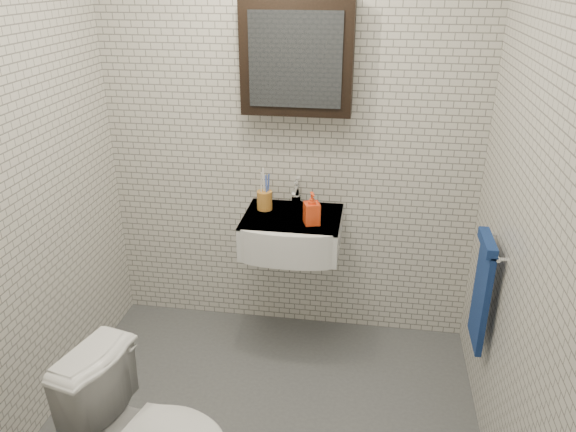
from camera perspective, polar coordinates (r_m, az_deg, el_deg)
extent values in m
cube|color=#4D5055|center=(3.03, -2.92, -20.82)|extent=(2.20, 2.00, 0.01)
cube|color=silver|center=(3.26, 0.17, 8.09)|extent=(2.20, 0.02, 2.50)
cube|color=silver|center=(1.50, -11.84, -13.15)|extent=(2.20, 0.02, 2.50)
cube|color=silver|center=(2.78, -26.37, 2.65)|extent=(0.02, 2.00, 2.50)
cube|color=silver|center=(2.37, 23.44, -0.22)|extent=(0.02, 2.00, 2.50)
cube|color=white|center=(3.23, 0.43, -1.61)|extent=(0.55, 0.45, 0.20)
cylinder|color=silver|center=(3.21, 0.49, -0.04)|extent=(0.31, 0.31, 0.02)
cylinder|color=silver|center=(3.20, 0.49, 0.09)|extent=(0.04, 0.04, 0.01)
cube|color=white|center=(3.19, 0.44, -0.07)|extent=(0.55, 0.45, 0.01)
cylinder|color=silver|center=(3.32, 0.86, 1.62)|extent=(0.06, 0.06, 0.06)
cylinder|color=silver|center=(3.30, 0.87, 2.59)|extent=(0.03, 0.03, 0.08)
cylinder|color=silver|center=(3.23, 0.72, 2.70)|extent=(0.02, 0.12, 0.02)
cube|color=silver|center=(3.31, 0.95, 3.66)|extent=(0.02, 0.09, 0.01)
cube|color=black|center=(3.10, 0.93, 15.74)|extent=(0.60, 0.14, 0.60)
cube|color=#3F444C|center=(3.02, 0.72, 15.54)|extent=(0.49, 0.01, 0.49)
cylinder|color=silver|center=(2.79, 20.08, -2.89)|extent=(0.02, 0.30, 0.02)
cylinder|color=silver|center=(2.91, 20.05, -1.78)|extent=(0.04, 0.02, 0.02)
cylinder|color=silver|center=(2.68, 20.96, -4.14)|extent=(0.04, 0.02, 0.02)
cube|color=navy|center=(2.91, 19.05, -7.63)|extent=(0.03, 0.26, 0.54)
cube|color=navy|center=(2.78, 19.62, -2.59)|extent=(0.05, 0.26, 0.05)
cylinder|color=#C07E30|center=(3.26, -2.39, 1.61)|extent=(0.11, 0.11, 0.11)
cylinder|color=white|center=(3.22, -2.74, 2.74)|extent=(0.02, 0.03, 0.21)
cylinder|color=#4162D1|center=(3.22, -2.21, 2.54)|extent=(0.02, 0.02, 0.19)
cylinder|color=white|center=(3.24, -2.46, 2.99)|extent=(0.03, 0.04, 0.22)
cylinder|color=#4162D1|center=(3.24, -2.03, 2.76)|extent=(0.03, 0.04, 0.20)
imported|color=#DD4F17|center=(3.05, 2.44, 0.78)|extent=(0.11, 0.11, 0.18)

